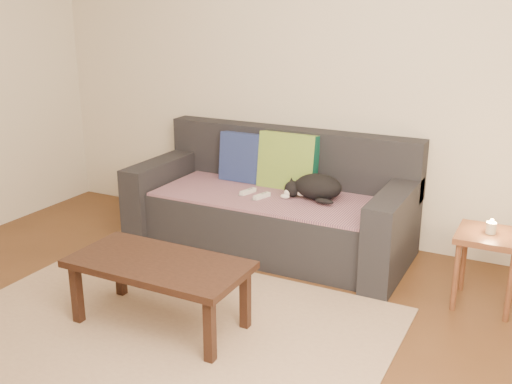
% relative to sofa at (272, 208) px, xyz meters
% --- Properties ---
extents(ground, '(4.50, 4.50, 0.00)m').
position_rel_sofa_xyz_m(ground, '(0.00, -1.57, -0.31)').
color(ground, brown).
rests_on(ground, ground).
extents(back_wall, '(4.50, 0.04, 2.60)m').
position_rel_sofa_xyz_m(back_wall, '(0.00, 0.43, 0.99)').
color(back_wall, beige).
rests_on(back_wall, ground).
extents(sofa, '(2.10, 0.94, 0.87)m').
position_rel_sofa_xyz_m(sofa, '(0.00, 0.00, 0.00)').
color(sofa, '#232328').
rests_on(sofa, ground).
extents(throw_blanket, '(1.66, 0.74, 0.02)m').
position_rel_sofa_xyz_m(throw_blanket, '(0.00, -0.09, 0.12)').
color(throw_blanket, '#44284B').
rests_on(throw_blanket, sofa).
extents(cushion_navy, '(0.39, 0.14, 0.40)m').
position_rel_sofa_xyz_m(cushion_navy, '(-0.34, 0.17, 0.32)').
color(cushion_navy, '#101848').
rests_on(cushion_navy, throw_blanket).
extents(cushion_green, '(0.46, 0.18, 0.47)m').
position_rel_sofa_xyz_m(cushion_green, '(0.05, 0.17, 0.32)').
color(cushion_green, '#0B4838').
rests_on(cushion_green, throw_blanket).
extents(cat, '(0.47, 0.37, 0.18)m').
position_rel_sofa_xyz_m(cat, '(0.35, -0.01, 0.22)').
color(cat, black).
rests_on(cat, throw_blanket).
extents(wii_remote_a, '(0.07, 0.15, 0.03)m').
position_rel_sofa_xyz_m(wii_remote_a, '(-0.14, -0.12, 0.15)').
color(wii_remote_a, white).
rests_on(wii_remote_a, throw_blanket).
extents(wii_remote_b, '(0.08, 0.15, 0.03)m').
position_rel_sofa_xyz_m(wii_remote_b, '(-0.00, -0.17, 0.15)').
color(wii_remote_b, white).
rests_on(wii_remote_b, throw_blanket).
extents(side_table, '(0.38, 0.38, 0.48)m').
position_rel_sofa_xyz_m(side_table, '(1.58, -0.26, 0.09)').
color(side_table, brown).
rests_on(side_table, ground).
extents(candle, '(0.06, 0.06, 0.09)m').
position_rel_sofa_xyz_m(candle, '(1.58, -0.26, 0.21)').
color(candle, beige).
rests_on(candle, side_table).
extents(rug, '(2.50, 1.80, 0.01)m').
position_rel_sofa_xyz_m(rug, '(0.00, -1.42, -0.30)').
color(rug, tan).
rests_on(rug, ground).
extents(coffee_table, '(1.03, 0.51, 0.41)m').
position_rel_sofa_xyz_m(coffee_table, '(-0.05, -1.39, 0.05)').
color(coffee_table, '#321B13').
rests_on(coffee_table, rug).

